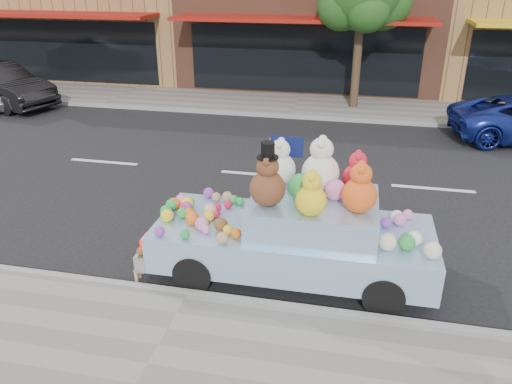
# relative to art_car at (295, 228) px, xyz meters

# --- Properties ---
(ground) EXTENTS (120.00, 120.00, 0.00)m
(ground) POSITION_rel_art_car_xyz_m (-1.43, 3.98, -0.82)
(ground) COLOR black
(ground) RESTS_ON ground
(near_sidewalk) EXTENTS (60.00, 3.00, 0.12)m
(near_sidewalk) POSITION_rel_art_car_xyz_m (-1.43, -2.52, -0.76)
(near_sidewalk) COLOR gray
(near_sidewalk) RESTS_ON ground
(far_sidewalk) EXTENTS (60.00, 3.00, 0.12)m
(far_sidewalk) POSITION_rel_art_car_xyz_m (-1.43, 10.48, -0.76)
(far_sidewalk) COLOR gray
(far_sidewalk) RESTS_ON ground
(near_kerb) EXTENTS (60.00, 0.12, 0.13)m
(near_kerb) POSITION_rel_art_car_xyz_m (-1.43, -1.02, -0.75)
(near_kerb) COLOR gray
(near_kerb) RESTS_ON ground
(far_kerb) EXTENTS (60.00, 0.12, 0.13)m
(far_kerb) POSITION_rel_art_car_xyz_m (-1.43, 8.98, -0.75)
(far_kerb) COLOR gray
(far_kerb) RESTS_ON ground
(art_car) EXTENTS (4.50, 1.81, 2.31)m
(art_car) POSITION_rel_art_car_xyz_m (0.00, 0.00, 0.00)
(art_car) COLOR black
(art_car) RESTS_ON ground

